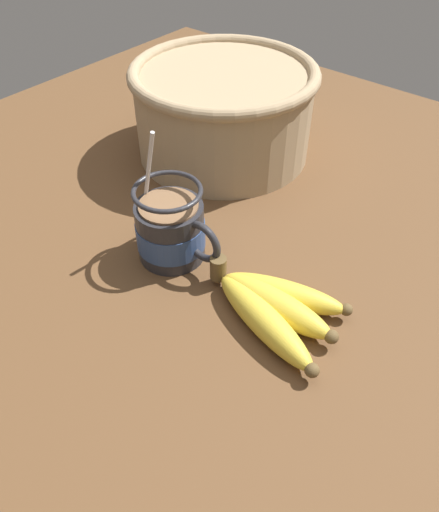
# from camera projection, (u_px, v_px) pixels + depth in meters

# --- Properties ---
(table) EXTENTS (1.24, 1.24, 0.04)m
(table) POSITION_uv_depth(u_px,v_px,m) (217.00, 275.00, 0.64)
(table) COLOR brown
(table) RESTS_ON ground
(coffee_mug) EXTENTS (0.14, 0.09, 0.17)m
(coffee_mug) POSITION_uv_depth(u_px,v_px,m) (171.00, 230.00, 0.61)
(coffee_mug) COLOR #28282D
(coffee_mug) RESTS_ON table
(banana_bunch) EXTENTS (0.18, 0.12, 0.04)m
(banana_bunch) POSITION_uv_depth(u_px,v_px,m) (273.00, 306.00, 0.55)
(banana_bunch) COLOR brown
(banana_bunch) RESTS_ON table
(woven_basket) EXTENTS (0.29, 0.29, 0.14)m
(woven_basket) POSITION_uv_depth(u_px,v_px,m) (224.00, 109.00, 0.78)
(woven_basket) COLOR tan
(woven_basket) RESTS_ON table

